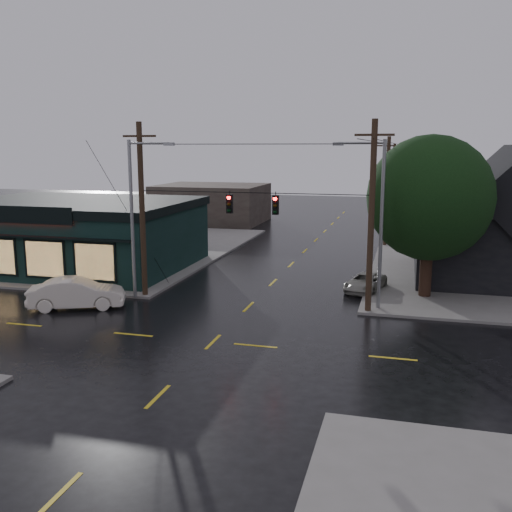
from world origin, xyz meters
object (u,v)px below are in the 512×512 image
(corner_tree, at_px, (430,198))
(utility_pole_nw, at_px, (145,297))
(sedan_cream, at_px, (77,293))
(suv_silver, at_px, (365,282))
(utility_pole_ne, at_px, (368,313))

(corner_tree, relative_size, utility_pole_nw, 0.92)
(sedan_cream, bearing_deg, utility_pole_nw, -62.44)
(corner_tree, bearing_deg, suv_silver, 168.20)
(utility_pole_nw, bearing_deg, corner_tree, 14.05)
(utility_pole_ne, bearing_deg, sedan_cream, -168.44)
(corner_tree, height_order, utility_pole_ne, corner_tree)
(corner_tree, height_order, sedan_cream, corner_tree)
(corner_tree, distance_m, utility_pole_ne, 7.72)
(utility_pole_nw, distance_m, suv_silver, 13.38)
(utility_pole_nw, xyz_separation_m, suv_silver, (12.50, 4.74, 0.55))
(utility_pole_nw, height_order, suv_silver, utility_pole_nw)
(utility_pole_nw, height_order, utility_pole_ne, same)
(suv_silver, bearing_deg, utility_pole_ne, -70.14)
(sedan_cream, bearing_deg, suv_silver, -85.96)
(corner_tree, distance_m, suv_silver, 6.42)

